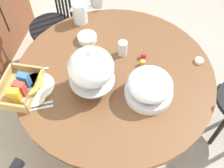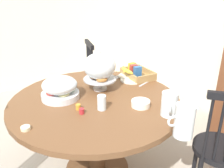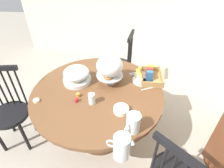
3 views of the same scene
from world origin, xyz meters
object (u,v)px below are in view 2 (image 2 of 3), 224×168
(china_plate_small, at_px, (126,76))
(drinking_glass, at_px, (102,103))
(pastry_stand_with_dome, at_px, (100,68))
(windsor_chair_by_cabinet, at_px, (221,151))
(milk_pitcher, at_px, (184,122))
(fruit_platter_covered, at_px, (60,88))
(orange_juice_pitcher, at_px, (169,105))
(cereal_bowl, at_px, (141,103))
(dining_table, at_px, (96,119))
(butter_dish, at_px, (26,128))
(china_plate_large, at_px, (132,80))
(cereal_basket, at_px, (135,73))
(windsor_chair_facing_door, at_px, (80,86))

(china_plate_small, distance_m, drinking_glass, 0.68)
(pastry_stand_with_dome, xyz_separation_m, china_plate_small, (-0.14, 0.34, -0.18))
(windsor_chair_by_cabinet, height_order, milk_pitcher, windsor_chair_by_cabinet)
(china_plate_small, bearing_deg, fruit_platter_covered, -77.74)
(orange_juice_pitcher, xyz_separation_m, cereal_bowl, (-0.20, -0.10, -0.05))
(orange_juice_pitcher, xyz_separation_m, milk_pitcher, (0.23, -0.09, 0.02))
(dining_table, height_order, milk_pitcher, milk_pitcher)
(pastry_stand_with_dome, distance_m, fruit_platter_covered, 0.37)
(orange_juice_pitcher, height_order, drinking_glass, orange_juice_pitcher)
(drinking_glass, relative_size, butter_dish, 1.83)
(china_plate_large, bearing_deg, cereal_bowl, -24.84)
(cereal_bowl, distance_m, butter_dish, 0.82)
(china_plate_large, relative_size, cereal_bowl, 1.57)
(cereal_bowl, bearing_deg, cereal_basket, 151.10)
(cereal_basket, bearing_deg, milk_pitcher, -16.15)
(fruit_platter_covered, xyz_separation_m, orange_juice_pitcher, (0.61, 0.59, -0.01))
(windsor_chair_facing_door, relative_size, drinking_glass, 8.86)
(pastry_stand_with_dome, height_order, china_plate_large, pastry_stand_with_dome)
(fruit_platter_covered, bearing_deg, cereal_basket, 98.47)
(orange_juice_pitcher, bearing_deg, windsor_chair_by_cabinet, 58.86)
(butter_dish, bearing_deg, orange_juice_pitcher, 73.49)
(drinking_glass, distance_m, butter_dish, 0.54)
(windsor_chair_facing_door, xyz_separation_m, pastry_stand_with_dome, (0.80, -0.09, 0.49))
(windsor_chair_facing_door, distance_m, cereal_basket, 0.84)
(china_plate_large, xyz_separation_m, butter_dish, (0.40, -1.03, 0.01))
(dining_table, height_order, cereal_bowl, cereal_bowl)
(butter_dish, bearing_deg, windsor_chair_by_cabinet, 69.11)
(fruit_platter_covered, relative_size, china_plate_large, 1.36)
(windsor_chair_by_cabinet, distance_m, cereal_bowl, 0.68)
(cereal_bowl, bearing_deg, china_plate_small, 159.85)
(cereal_basket, bearing_deg, china_plate_small, -112.39)
(milk_pitcher, bearing_deg, fruit_platter_covered, -149.03)
(china_plate_large, distance_m, drinking_glass, 0.63)
(windsor_chair_by_cabinet, height_order, pastry_stand_with_dome, pastry_stand_with_dome)
(orange_juice_pitcher, height_order, butter_dish, orange_juice_pitcher)
(windsor_chair_facing_door, height_order, cereal_basket, windsor_chair_facing_door)
(windsor_chair_facing_door, distance_m, butter_dish, 1.41)
(china_plate_large, bearing_deg, china_plate_small, -171.94)
(drinking_glass, bearing_deg, dining_table, 171.80)
(windsor_chair_by_cabinet, bearing_deg, cereal_basket, -170.42)
(orange_juice_pitcher, bearing_deg, dining_table, -142.99)
(dining_table, xyz_separation_m, butter_dish, (0.19, -0.56, 0.20))
(fruit_platter_covered, relative_size, cereal_basket, 0.95)
(cereal_bowl, distance_m, drinking_glass, 0.29)
(windsor_chair_facing_door, bearing_deg, china_plate_small, 20.95)
(fruit_platter_covered, xyz_separation_m, china_plate_large, (-0.06, 0.71, -0.08))
(dining_table, distance_m, fruit_platter_covered, 0.39)
(dining_table, height_order, china_plate_large, china_plate_large)
(drinking_glass, height_order, butter_dish, drinking_glass)
(milk_pitcher, bearing_deg, china_plate_small, 169.02)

